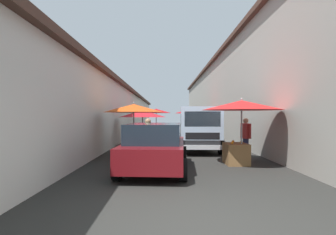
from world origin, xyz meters
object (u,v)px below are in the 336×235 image
object	(u,v)px
vendor_in_shade	(246,135)
parked_scooter	(214,135)
fruit_stall_near_right	(156,116)
plastic_stool	(129,145)
fruit_stall_far_right	(135,114)
fruit_stall_near_left	(241,114)
fruit_stall_far_left	(143,117)
fruit_stall_mid_lane	(191,114)
hatchback_car	(155,147)
vendor_by_crates	(148,137)
delivery_truck	(200,130)

from	to	relation	value
vendor_in_shade	parked_scooter	xyz separation A→B (m)	(6.74, 0.02, -0.47)
fruit_stall_near_right	plastic_stool	xyz separation A→B (m)	(-7.53, 1.00, -1.39)
fruit_stall_far_right	parked_scooter	xyz separation A→B (m)	(6.14, -4.46, -1.29)
fruit_stall_near_left	fruit_stall_far_right	world-z (taller)	fruit_stall_near_left
fruit_stall_near_left	fruit_stall_far_left	xyz separation A→B (m)	(5.91, 3.88, -0.14)
fruit_stall_near_left	fruit_stall_mid_lane	xyz separation A→B (m)	(12.57, 0.52, 0.06)
hatchback_car	fruit_stall_far_left	bearing A→B (deg)	8.29
fruit_stall_near_right	plastic_stool	distance (m)	7.73
fruit_stall_mid_lane	parked_scooter	world-z (taller)	fruit_stall_mid_lane
fruit_stall_far_left	parked_scooter	world-z (taller)	fruit_stall_far_left
vendor_by_crates	plastic_stool	world-z (taller)	vendor_by_crates
fruit_stall_mid_lane	parked_scooter	distance (m)	4.77
plastic_stool	fruit_stall_near_left	bearing A→B (deg)	-128.32
plastic_stool	fruit_stall_mid_lane	bearing A→B (deg)	-22.25
fruit_stall_far_left	fruit_stall_far_right	bearing A→B (deg)	-179.82
parked_scooter	plastic_stool	distance (m)	6.80
plastic_stool	fruit_stall_near_right	bearing A→B (deg)	-7.57
hatchback_car	parked_scooter	size ratio (longest dim) A/B	2.40
fruit_stall_near_left	parked_scooter	distance (m)	8.26
fruit_stall_near_right	vendor_by_crates	distance (m)	10.31
fruit_stall_mid_lane	fruit_stall_far_right	xyz separation A→B (m)	(-10.58, 3.35, -0.07)
fruit_stall_mid_lane	parked_scooter	size ratio (longest dim) A/B	1.53
fruit_stall_near_right	fruit_stall_far_right	bearing A→B (deg)	176.21
fruit_stall_near_right	vendor_in_shade	bearing A→B (deg)	-157.80
fruit_stall_far_right	hatchback_car	size ratio (longest dim) A/B	0.62
hatchback_car	vendor_in_shade	size ratio (longest dim) A/B	2.51
fruit_stall_near_right	parked_scooter	bearing A→B (deg)	-125.70
fruit_stall_far_right	plastic_stool	bearing A→B (deg)	16.42
delivery_truck	hatchback_car	bearing A→B (deg)	155.17
fruit_stall_far_left	vendor_by_crates	distance (m)	5.36
fruit_stall_mid_lane	fruit_stall_far_left	xyz separation A→B (m)	(-6.67, 3.36, -0.20)
plastic_stool	vendor_by_crates	bearing A→B (deg)	-158.90
parked_scooter	hatchback_car	bearing A→B (deg)	159.00
delivery_truck	vendor_in_shade	bearing A→B (deg)	-138.47
fruit_stall_mid_lane	fruit_stall_far_right	distance (m)	11.10
hatchback_car	delivery_truck	xyz separation A→B (m)	(4.11, -1.90, 0.30)
fruit_stall_near_right	hatchback_car	xyz separation A→B (m)	(-11.83, -0.39, -0.98)
fruit_stall_far_right	parked_scooter	world-z (taller)	fruit_stall_far_right
fruit_stall_near_right	vendor_by_crates	size ratio (longest dim) A/B	1.44
fruit_stall_mid_lane	fruit_stall_far_left	size ratio (longest dim) A/B	0.96
delivery_truck	vendor_by_crates	bearing A→B (deg)	138.94
fruit_stall_near_right	hatchback_car	size ratio (longest dim) A/B	0.57
vendor_by_crates	hatchback_car	bearing A→B (deg)	-167.95
vendor_in_shade	fruit_stall_near_right	bearing A→B (deg)	22.20
hatchback_car	delivery_truck	bearing A→B (deg)	-24.83
vendor_by_crates	vendor_in_shade	world-z (taller)	vendor_in_shade
fruit_stall_mid_lane	fruit_stall_far_right	size ratio (longest dim) A/B	1.02
vendor_in_shade	fruit_stall_far_left	bearing A→B (deg)	44.83
fruit_stall_far_right	plastic_stool	distance (m)	2.02
hatchback_car	delivery_truck	distance (m)	4.54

